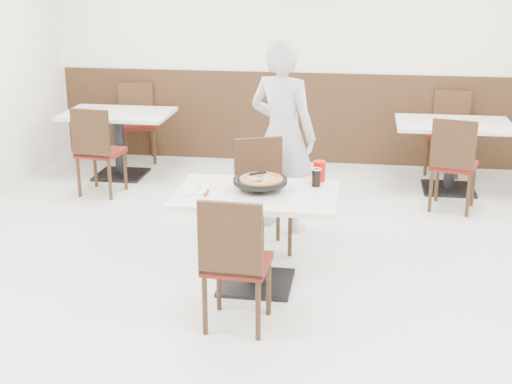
# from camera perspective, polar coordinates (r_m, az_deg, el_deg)

# --- Properties ---
(floor) EXTENTS (7.00, 7.00, 0.00)m
(floor) POSITION_cam_1_polar(r_m,az_deg,el_deg) (5.64, -0.07, -6.98)
(floor) COLOR #BABAB5
(floor) RESTS_ON ground
(wall_back) EXTENTS (6.00, 0.04, 2.80)m
(wall_back) POSITION_cam_1_polar(r_m,az_deg,el_deg) (8.64, 3.50, 11.50)
(wall_back) COLOR silver
(wall_back) RESTS_ON floor
(wall_front) EXTENTS (6.00, 0.04, 2.80)m
(wall_front) POSITION_cam_1_polar(r_m,az_deg,el_deg) (1.99, -15.79, -12.50)
(wall_front) COLOR silver
(wall_front) RESTS_ON floor
(wainscot_back) EXTENTS (5.90, 0.03, 1.10)m
(wainscot_back) POSITION_cam_1_polar(r_m,az_deg,el_deg) (8.76, 3.38, 5.95)
(wainscot_back) COLOR black
(wainscot_back) RESTS_ON floor
(main_table) EXTENTS (1.25, 0.87, 0.75)m
(main_table) POSITION_cam_1_polar(r_m,az_deg,el_deg) (5.40, 0.02, -3.80)
(main_table) COLOR silver
(main_table) RESTS_ON floor
(chair_near) EXTENTS (0.44, 0.44, 0.95)m
(chair_near) POSITION_cam_1_polar(r_m,az_deg,el_deg) (4.78, -1.51, -5.50)
(chair_near) COLOR black
(chair_near) RESTS_ON floor
(chair_far) EXTENTS (0.55, 0.55, 0.95)m
(chair_far) POSITION_cam_1_polar(r_m,az_deg,el_deg) (6.01, 0.63, -0.46)
(chair_far) COLOR black
(chair_far) RESTS_ON floor
(trivet) EXTENTS (0.12, 0.12, 0.04)m
(trivet) POSITION_cam_1_polar(r_m,az_deg,el_deg) (5.29, 0.12, 0.26)
(trivet) COLOR black
(trivet) RESTS_ON main_table
(pizza_pan) EXTENTS (0.37, 0.37, 0.01)m
(pizza_pan) POSITION_cam_1_polar(r_m,az_deg,el_deg) (5.31, 0.34, 0.61)
(pizza_pan) COLOR black
(pizza_pan) RESTS_ON trivet
(pizza) EXTENTS (0.34, 0.34, 0.02)m
(pizza) POSITION_cam_1_polar(r_m,az_deg,el_deg) (5.31, 0.42, 0.81)
(pizza) COLOR #B06E33
(pizza) RESTS_ON pizza_pan
(pizza_server) EXTENTS (0.09, 0.11, 0.00)m
(pizza_server) POSITION_cam_1_polar(r_m,az_deg,el_deg) (5.29, 0.11, 1.10)
(pizza_server) COLOR white
(pizza_server) RESTS_ON pizza
(napkin) EXTENTS (0.17, 0.17, 0.00)m
(napkin) POSITION_cam_1_polar(r_m,az_deg,el_deg) (5.27, -4.78, -0.06)
(napkin) COLOR white
(napkin) RESTS_ON main_table
(side_plate) EXTENTS (0.18, 0.18, 0.01)m
(side_plate) POSITION_cam_1_polar(r_m,az_deg,el_deg) (5.28, -4.92, 0.04)
(side_plate) COLOR white
(side_plate) RESTS_ON napkin
(fork) EXTENTS (0.05, 0.15, 0.00)m
(fork) POSITION_cam_1_polar(r_m,az_deg,el_deg) (5.27, -4.71, 0.12)
(fork) COLOR white
(fork) RESTS_ON side_plate
(cola_glass) EXTENTS (0.07, 0.07, 0.13)m
(cola_glass) POSITION_cam_1_polar(r_m,az_deg,el_deg) (5.41, 4.84, 1.13)
(cola_glass) COLOR black
(cola_glass) RESTS_ON main_table
(red_cup) EXTENTS (0.10, 0.10, 0.16)m
(red_cup) POSITION_cam_1_polar(r_m,az_deg,el_deg) (5.54, 5.08, 1.67)
(red_cup) COLOR #B00500
(red_cup) RESTS_ON main_table
(diner_person) EXTENTS (0.76, 0.64, 1.76)m
(diner_person) POSITION_cam_1_polar(r_m,az_deg,el_deg) (6.43, 2.15, 4.53)
(diner_person) COLOR silver
(diner_person) RESTS_ON floor
(bg_table_left) EXTENTS (1.29, 0.94, 0.75)m
(bg_table_left) POSITION_cam_1_polar(r_m,az_deg,el_deg) (8.32, -10.87, 3.76)
(bg_table_left) COLOR silver
(bg_table_left) RESTS_ON floor
(bg_chair_left_near) EXTENTS (0.47, 0.47, 0.95)m
(bg_chair_left_near) POSITION_cam_1_polar(r_m,az_deg,el_deg) (7.70, -12.32, 3.29)
(bg_chair_left_near) COLOR black
(bg_chair_left_near) RESTS_ON floor
(bg_chair_left_far) EXTENTS (0.54, 0.54, 0.95)m
(bg_chair_left_far) POSITION_cam_1_polar(r_m,az_deg,el_deg) (8.89, -9.45, 5.42)
(bg_chair_left_far) COLOR black
(bg_chair_left_far) RESTS_ON floor
(bg_table_right) EXTENTS (1.28, 0.92, 0.75)m
(bg_table_right) POSITION_cam_1_polar(r_m,az_deg,el_deg) (7.93, 15.33, 2.74)
(bg_table_right) COLOR silver
(bg_table_right) RESTS_ON floor
(bg_chair_right_near) EXTENTS (0.51, 0.51, 0.95)m
(bg_chair_right_near) POSITION_cam_1_polar(r_m,az_deg,el_deg) (7.30, 15.59, 2.23)
(bg_chair_right_near) COLOR black
(bg_chair_right_near) RESTS_ON floor
(bg_chair_right_far) EXTENTS (0.53, 0.53, 0.95)m
(bg_chair_right_far) POSITION_cam_1_polar(r_m,az_deg,el_deg) (8.53, 15.03, 4.52)
(bg_chair_right_far) COLOR black
(bg_chair_right_far) RESTS_ON floor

